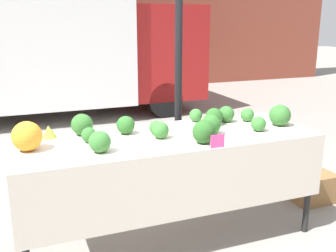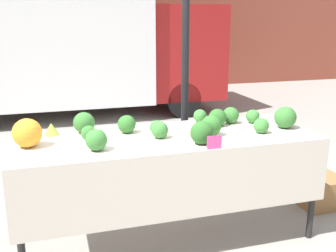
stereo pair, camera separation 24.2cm
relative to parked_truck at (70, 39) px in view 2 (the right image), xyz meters
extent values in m
plane|color=gray|center=(0.46, -4.87, -1.42)|extent=(40.00, 40.00, 0.00)
cylinder|color=black|center=(0.83, -4.18, -0.14)|extent=(0.07, 0.07, 2.56)
cube|color=white|center=(-0.52, 0.00, 0.08)|extent=(3.78, 2.16, 2.42)
cube|color=maroon|center=(2.08, 0.00, -0.25)|extent=(1.42, 1.98, 1.74)
cylinder|color=black|center=(1.94, -0.88, -1.09)|extent=(0.65, 0.22, 0.65)
cylinder|color=black|center=(1.94, 0.88, -1.09)|extent=(0.65, 0.22, 0.65)
cube|color=beige|center=(0.46, -4.87, -0.56)|extent=(2.36, 0.84, 0.03)
cube|color=beige|center=(0.46, -5.28, -0.81)|extent=(2.36, 0.01, 0.48)
cylinder|color=black|center=(-0.66, -5.23, -1.00)|extent=(0.05, 0.05, 0.84)
cylinder|color=black|center=(1.58, -5.23, -1.00)|extent=(0.05, 0.05, 0.84)
cylinder|color=black|center=(-0.66, -4.51, -1.00)|extent=(0.05, 0.05, 0.84)
cylinder|color=black|center=(1.58, -4.51, -1.00)|extent=(0.05, 0.05, 0.84)
sphere|color=orange|center=(-0.58, -4.85, -0.44)|extent=(0.21, 0.21, 0.21)
cone|color=#93B238|center=(-0.41, -4.58, -0.49)|extent=(0.12, 0.12, 0.10)
sphere|color=#336B2D|center=(-0.16, -4.60, -0.46)|extent=(0.17, 0.17, 0.17)
sphere|color=#387533|center=(1.29, -4.69, -0.48)|extent=(0.12, 0.12, 0.12)
sphere|color=#2D6628|center=(0.79, -4.95, -0.46)|extent=(0.16, 0.16, 0.16)
sphere|color=#2D6628|center=(0.17, -4.69, -0.47)|extent=(0.15, 0.15, 0.15)
sphere|color=#387533|center=(-0.12, -5.07, -0.47)|extent=(0.15, 0.15, 0.15)
sphere|color=#336B2D|center=(1.10, -4.65, -0.47)|extent=(0.14, 0.14, 0.14)
sphere|color=#336B2D|center=(1.47, -4.92, -0.45)|extent=(0.18, 0.18, 0.18)
sphere|color=#285B23|center=(0.64, -5.14, -0.46)|extent=(0.17, 0.17, 0.17)
sphere|color=#387533|center=(0.86, -4.54, -0.48)|extent=(0.12, 0.12, 0.12)
sphere|color=#387533|center=(0.38, -4.91, -0.48)|extent=(0.13, 0.13, 0.13)
sphere|color=#336B2D|center=(-0.15, -4.82, -0.49)|extent=(0.11, 0.11, 0.11)
sphere|color=#285B23|center=(0.95, -4.70, -0.47)|extent=(0.15, 0.15, 0.15)
sphere|color=#387533|center=(1.20, -5.01, -0.48)|extent=(0.12, 0.12, 0.12)
sphere|color=#387533|center=(0.39, -4.79, -0.49)|extent=(0.11, 0.11, 0.11)
cube|color=#EF4793|center=(0.68, -5.27, -0.49)|extent=(0.11, 0.01, 0.10)
cube|color=olive|center=(2.05, -4.74, -1.27)|extent=(0.42, 0.37, 0.29)
camera|label=1|loc=(-0.61, -7.62, 0.33)|focal=42.00mm
camera|label=2|loc=(-0.38, -7.70, 0.33)|focal=42.00mm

